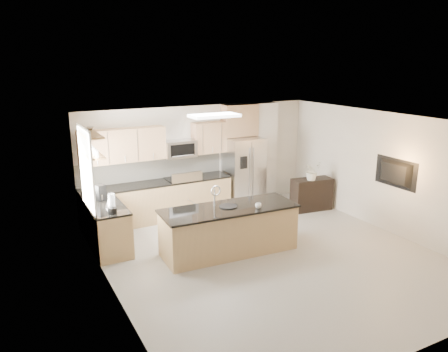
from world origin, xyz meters
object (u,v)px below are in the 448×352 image
cup (258,206)px  coffee_maker (100,193)px  range (183,197)px  microwave (180,149)px  platter (228,206)px  flower_vase (312,166)px  island (229,230)px  television (393,173)px  blender (112,205)px  kettle (110,202)px  bowl (86,129)px  credenza (312,194)px  refrigerator (243,172)px

cup → coffee_maker: coffee_maker is taller
range → microwave: (0.00, 0.12, 1.16)m
platter → flower_vase: (2.93, 1.11, 0.23)m
island → flower_vase: flower_vase is taller
island → television: television is taller
blender → flower_vase: 5.02m
island → television: bearing=-9.5°
coffee_maker → platter: bearing=-36.6°
blender → kettle: blender is taller
microwave → flower_vase: (2.92, -1.32, -0.47)m
blender → bowl: bowl is taller
blender → cup: bearing=-21.6°
credenza → platter: platter is taller
platter → flower_vase: flower_vase is taller
bowl → flower_vase: bearing=-5.4°
credenza → flower_vase: flower_vase is taller
television → range: bearing=48.4°
kettle → coffee_maker: 0.50m
range → kettle: size_ratio=4.84×
platter → blender: size_ratio=0.92×
island → blender: island is taller
range → flower_vase: bearing=-22.3°
coffee_maker → television: 6.09m
cup → blender: 2.74m
credenza → blender: (-5.09, -0.52, 0.68)m
range → island: island is taller
range → coffee_maker: size_ratio=3.47×
range → cup: size_ratio=9.44×
platter → kettle: size_ratio=1.49×
flower_vase → television: bearing=-73.0°
blender → kettle: 0.40m
cup → kettle: size_ratio=0.51×
blender → television: 5.79m
range → credenza: size_ratio=1.13×
range → platter: (-0.00, -2.31, 0.46)m
microwave → refrigerator: microwave is taller
microwave → television: bearing=-42.8°
coffee_maker → bowl: 1.32m
coffee_maker → television: television is taller
refrigerator → bowl: size_ratio=4.73×
platter → microwave: bearing=89.9°
microwave → flower_vase: 3.24m
microwave → range: bearing=-90.0°
island → bowl: bowl is taller
flower_vase → television: 2.02m
platter → kettle: bearing=152.2°
range → cup: bearing=-79.9°
television → blender: bearing=75.1°
kettle → flower_vase: size_ratio=0.33×
island → coffee_maker: island is taller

